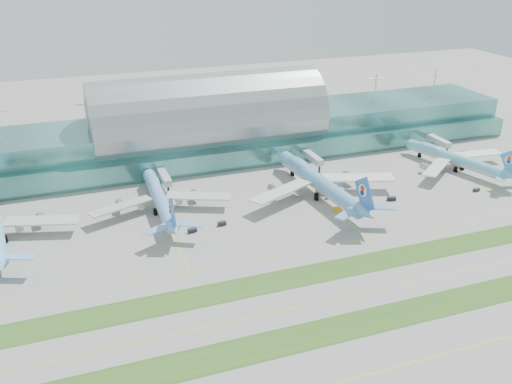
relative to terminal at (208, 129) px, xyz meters
name	(u,v)px	position (x,y,z in m)	size (l,w,h in m)	color
ground	(311,278)	(-0.01, -128.79, -14.23)	(700.00, 700.00, 0.00)	gray
terminal	(208,129)	(0.00, 0.00, 0.00)	(340.00, 69.10, 36.00)	#3D7A75
grass_strip_near	(351,326)	(-0.01, -156.79, -14.19)	(420.00, 12.00, 0.08)	#2D591E
grass_strip_far	(309,275)	(-0.01, -126.79, -14.19)	(420.00, 12.00, 0.08)	#2D591E
taxiline_a	(388,369)	(-0.01, -176.79, -14.22)	(420.00, 0.35, 0.01)	yellow
taxiline_b	(330,300)	(-0.01, -142.79, -14.22)	(420.00, 0.35, 0.01)	yellow
taxiline_c	(290,253)	(-0.01, -110.79, -14.22)	(420.00, 0.35, 0.01)	yellow
taxiline_d	(269,227)	(-0.01, -88.79, -14.22)	(420.00, 0.35, 0.01)	yellow
airliner_b	(159,198)	(-37.76, -58.56, -8.43)	(60.13, 68.16, 18.78)	#6CA8EE
airliner_c	(318,181)	(31.92, -67.03, -7.30)	(71.74, 81.59, 22.45)	#5F9FD1
airliner_d	(454,158)	(109.46, -61.03, -8.52)	(56.91, 65.88, 18.50)	#61B6D5
gse_c	(192,230)	(-29.88, -82.70, -13.44)	(3.37, 1.83, 1.58)	black
gse_d	(222,224)	(-17.28, -81.12, -13.41)	(3.33, 1.61, 1.63)	black
gse_e	(339,209)	(33.20, -85.06, -13.41)	(3.99, 1.93, 1.64)	gold
gse_f	(391,199)	(59.97, -83.58, -13.43)	(3.73, 1.76, 1.60)	black
gse_g	(476,190)	(101.86, -88.19, -13.53)	(3.07, 1.53, 1.39)	black
gse_h	(508,170)	(133.07, -73.83, -13.50)	(3.34, 1.92, 1.45)	black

